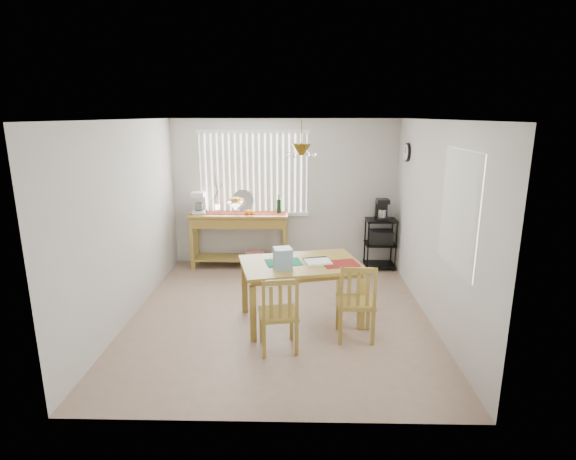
{
  "coord_description": "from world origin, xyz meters",
  "views": [
    {
      "loc": [
        0.24,
        -5.7,
        2.65
      ],
      "look_at": [
        0.1,
        0.55,
        1.05
      ],
      "focal_mm": 28.0,
      "sensor_mm": 36.0,
      "label": 1
    }
  ],
  "objects_px": {
    "sideboard": "(240,227)",
    "cart_items": "(382,210)",
    "chair_right": "(356,302)",
    "dining_table": "(301,269)",
    "wire_cart": "(380,239)",
    "chair_left": "(279,314)"
  },
  "relations": [
    {
      "from": "sideboard",
      "to": "chair_left",
      "type": "distance_m",
      "value": 3.1
    },
    {
      "from": "sideboard",
      "to": "cart_items",
      "type": "bearing_deg",
      "value": -0.44
    },
    {
      "from": "sideboard",
      "to": "chair_left",
      "type": "relative_size",
      "value": 1.87
    },
    {
      "from": "chair_right",
      "to": "dining_table",
      "type": "bearing_deg",
      "value": 143.0
    },
    {
      "from": "sideboard",
      "to": "cart_items",
      "type": "distance_m",
      "value": 2.51
    },
    {
      "from": "wire_cart",
      "to": "dining_table",
      "type": "distance_m",
      "value": 2.58
    },
    {
      "from": "cart_items",
      "to": "wire_cart",
      "type": "bearing_deg",
      "value": -90.0
    },
    {
      "from": "wire_cart",
      "to": "chair_right",
      "type": "relative_size",
      "value": 0.92
    },
    {
      "from": "sideboard",
      "to": "chair_right",
      "type": "xyz_separation_m",
      "value": [
        1.73,
        -2.68,
        -0.26
      ]
    },
    {
      "from": "cart_items",
      "to": "dining_table",
      "type": "bearing_deg",
      "value": -123.34
    },
    {
      "from": "sideboard",
      "to": "cart_items",
      "type": "height_order",
      "value": "cart_items"
    },
    {
      "from": "cart_items",
      "to": "dining_table",
      "type": "distance_m",
      "value": 2.6
    },
    {
      "from": "dining_table",
      "to": "chair_left",
      "type": "bearing_deg",
      "value": -107.34
    },
    {
      "from": "sideboard",
      "to": "cart_items",
      "type": "xyz_separation_m",
      "value": [
        2.49,
        -0.02,
        0.33
      ]
    },
    {
      "from": "sideboard",
      "to": "chair_left",
      "type": "xyz_separation_m",
      "value": [
        0.82,
        -2.98,
        -0.28
      ]
    },
    {
      "from": "cart_items",
      "to": "chair_right",
      "type": "relative_size",
      "value": 0.38
    },
    {
      "from": "chair_left",
      "to": "chair_right",
      "type": "relative_size",
      "value": 0.96
    },
    {
      "from": "wire_cart",
      "to": "dining_table",
      "type": "xyz_separation_m",
      "value": [
        -1.42,
        -2.15,
        0.18
      ]
    },
    {
      "from": "sideboard",
      "to": "wire_cart",
      "type": "distance_m",
      "value": 2.49
    },
    {
      "from": "wire_cart",
      "to": "cart_items",
      "type": "bearing_deg",
      "value": 90.0
    },
    {
      "from": "cart_items",
      "to": "chair_left",
      "type": "height_order",
      "value": "cart_items"
    },
    {
      "from": "chair_left",
      "to": "dining_table",
      "type": "bearing_deg",
      "value": 72.66
    }
  ]
}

